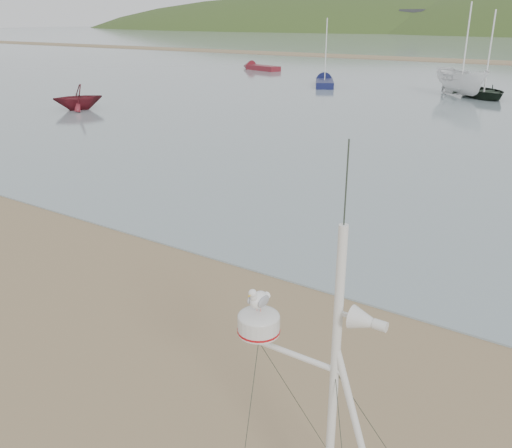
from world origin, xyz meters
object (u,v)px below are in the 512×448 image
Objects in this scene: dinghy_red_far at (255,67)px; sailboat_blue_near at (324,81)px; boat_dark at (488,65)px; boat_white at (464,58)px; boat_red at (76,86)px.

dinghy_red_far is 15.15m from sailboat_blue_near.
sailboat_blue_near reaches higher than dinghy_red_far.
boat_white is at bearing 140.83° from boat_dark.
boat_red is at bearing -107.17° from sailboat_blue_near.
boat_white is at bearing 76.51° from boat_red.
sailboat_blue_near is at bearing 132.89° from boat_dark.
sailboat_blue_near reaches higher than boat_dark.
dinghy_red_far is 0.99× the size of sailboat_blue_near.
sailboat_blue_near is (12.65, -8.33, 0.01)m from dinghy_red_far.
boat_red is 26.11m from boat_white.
boat_dark is 13.28m from sailboat_blue_near.
boat_white is 26.08m from dinghy_red_far.
dinghy_red_far is (-24.14, 9.60, -2.41)m from boat_white.
sailboat_blue_near is (-11.48, 1.26, -2.39)m from boat_white.
boat_white is 11.80m from sailboat_blue_near.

